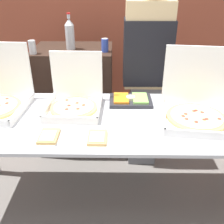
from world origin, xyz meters
TOP-DOWN VIEW (x-y plane):
  - ground_plane at (0.00, 0.00)m, footprint 16.00×16.00m
  - brick_wall_behind at (0.00, 1.70)m, footprint 10.00×0.06m
  - buffet_table at (0.00, 0.00)m, footprint 2.47×0.87m
  - pizza_box_far_left at (-0.29, 0.16)m, footprint 0.42×0.44m
  - pizza_box_near_right at (0.61, 0.03)m, footprint 0.54×0.55m
  - paper_plate_front_right at (-0.40, -0.27)m, footprint 0.21×0.21m
  - paper_plate_front_left at (-0.09, -0.28)m, footprint 0.25×0.25m
  - veggie_tray at (0.15, 0.26)m, footprint 0.34×0.24m
  - sideboard_podium at (-0.40, 0.91)m, footprint 0.78×0.57m
  - soda_bottle at (-0.41, 0.88)m, footprint 0.09×0.09m
  - soda_can_silver at (-0.74, 0.70)m, footprint 0.07×0.07m
  - soda_can_colored at (-0.08, 0.78)m, footprint 0.07×0.07m
  - person_server_vest at (0.31, 0.63)m, footprint 0.42×0.24m

SIDE VIEW (x-z plane):
  - ground_plane at x=0.00m, z-range 0.00..0.00m
  - sideboard_podium at x=-0.40m, z-range 0.00..1.15m
  - buffet_table at x=0.00m, z-range 0.34..1.21m
  - paper_plate_front_left at x=-0.09m, z-range 0.87..0.90m
  - paper_plate_front_right at x=-0.40m, z-range 0.87..0.90m
  - veggie_tray at x=0.15m, z-range 0.87..0.92m
  - pizza_box_far_left at x=-0.29m, z-range 0.74..1.15m
  - pizza_box_near_right at x=0.61m, z-range 0.72..1.19m
  - person_server_vest at x=0.31m, z-range 0.12..1.94m
  - soda_can_silver at x=-0.74m, z-range 1.15..1.27m
  - soda_can_colored at x=-0.08m, z-range 1.15..1.27m
  - soda_bottle at x=-0.41m, z-range 1.13..1.46m
  - brick_wall_behind at x=0.00m, z-range 0.00..2.80m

